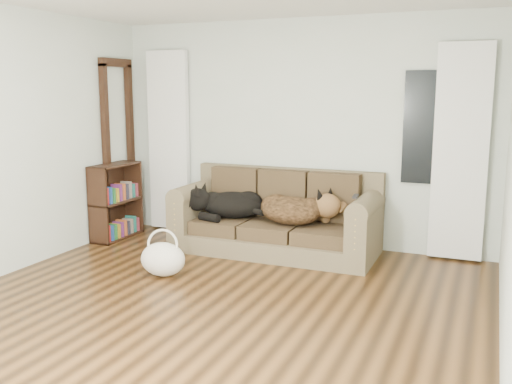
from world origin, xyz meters
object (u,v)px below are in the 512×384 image
at_px(dog_black_lab, 229,206).
at_px(tote_bag, 163,260).
at_px(dog_shepherd, 295,211).
at_px(bookshelf, 116,198).
at_px(sofa, 275,212).

bearing_deg(dog_black_lab, tote_bag, -107.12).
xyz_separation_m(dog_shepherd, bookshelf, (-2.24, -0.15, 0.01)).
relative_size(sofa, dog_black_lab, 3.11).
distance_m(dog_shepherd, tote_bag, 1.56).
bearing_deg(tote_bag, bookshelf, 141.44).
xyz_separation_m(dog_black_lab, bookshelf, (-1.44, -0.16, 0.02)).
distance_m(dog_black_lab, dog_shepherd, 0.80).
bearing_deg(bookshelf, tote_bag, -40.71).
height_order(dog_black_lab, dog_shepherd, dog_shepherd).
bearing_deg(dog_black_lab, sofa, -8.69).
distance_m(sofa, dog_shepherd, 0.24).
height_order(sofa, bookshelf, bookshelf).
height_order(sofa, tote_bag, sofa).
bearing_deg(tote_bag, dog_shepherd, 51.46).
bearing_deg(sofa, tote_bag, -120.39).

